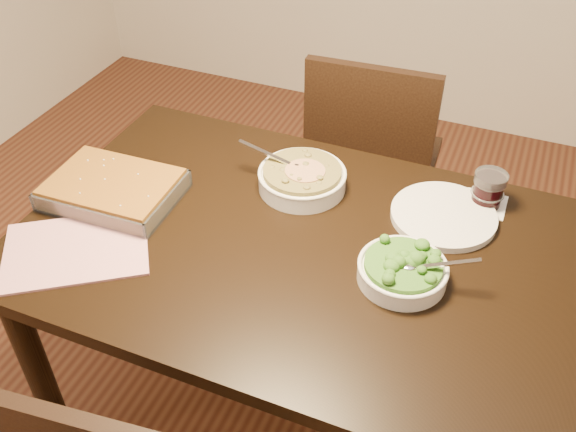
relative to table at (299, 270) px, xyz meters
The scene contains 10 objects.
ground 0.65m from the table, ahead, with size 4.00×4.00×0.00m, color #451F13.
table is the anchor object (origin of this frame).
magazine_a 0.56m from the table, 154.80° to the right, with size 0.34×0.25×0.01m, color #BC3559.
coaster 0.53m from the table, 39.62° to the left, with size 0.11×0.11×0.00m, color white.
stew_bowl 0.26m from the table, 110.11° to the left, with size 0.27×0.24×0.09m.
broccoli_bowl 0.29m from the table, ahead, with size 0.24×0.21×0.08m.
baking_dish 0.54m from the table, behind, with size 0.35×0.26×0.06m.
wine_tumbler 0.54m from the table, 39.62° to the left, with size 0.09×0.09×0.10m.
dinner_plate 0.40m from the table, 36.67° to the left, with size 0.27×0.27×0.02m, color silver.
chair_far 0.78m from the table, 91.75° to the left, with size 0.46×0.46×0.92m.
Camera 1 is at (0.42, -1.11, 1.82)m, focal length 40.00 mm.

